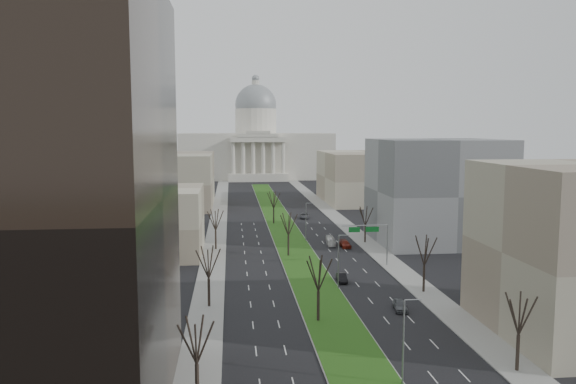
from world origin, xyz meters
TOP-DOWN VIEW (x-y plane):
  - ground at (0.00, 120.00)m, footprint 600.00×600.00m
  - median at (0.00, 118.99)m, footprint 8.00×222.03m
  - sidewalk_left at (-17.50, 95.00)m, footprint 5.00×330.00m
  - sidewalk_right at (17.50, 95.00)m, footprint 5.00×330.00m
  - capitol at (0.00, 269.59)m, footprint 80.00×46.00m
  - building_beige_left at (-33.00, 85.00)m, footprint 26.00×22.00m
  - building_grey_right at (34.00, 92.00)m, footprint 28.00×26.00m
  - building_far_left at (-35.00, 160.00)m, footprint 30.00×40.00m
  - building_far_right at (35.00, 165.00)m, footprint 30.00×40.00m
  - tree_left_near at (-17.20, 18.00)m, footprint 5.10×5.10m
  - tree_left_mid at (-17.20, 48.00)m, footprint 5.40×5.40m
  - tree_left_far at (-17.20, 88.00)m, footprint 5.28×5.28m
  - tree_right_near at (17.20, 22.00)m, footprint 5.16×5.16m
  - tree_right_mid at (17.20, 52.00)m, footprint 5.52×5.52m
  - tree_right_far at (17.20, 92.00)m, footprint 5.04×5.04m
  - tree_median_a at (-2.00, 40.00)m, footprint 5.40×5.40m
  - tree_median_b at (-2.00, 80.00)m, footprint 5.40×5.40m
  - tree_median_c at (-2.00, 120.00)m, footprint 5.40×5.40m
  - streetlamp_median_a at (3.76, 20.00)m, footprint 1.90×0.20m
  - streetlamp_median_b at (3.76, 55.00)m, footprint 1.90×0.20m
  - streetlamp_median_c at (3.76, 95.00)m, footprint 1.90×0.20m
  - mast_arm_signs at (13.49, 70.03)m, footprint 9.12×0.24m
  - car_grey_near at (10.68, 43.55)m, footprint 2.44×4.72m
  - car_black at (5.20, 59.57)m, footprint 1.74×4.48m
  - car_red at (11.55, 87.56)m, footprint 2.16×5.06m
  - car_grey_far at (7.85, 128.97)m, footprint 3.23×5.70m
  - box_van at (8.74, 90.18)m, footprint 2.03×6.75m

SIDE VIEW (x-z plane):
  - ground at x=0.00m, z-range 0.00..0.00m
  - sidewalk_left at x=-17.50m, z-range 0.00..0.15m
  - sidewalk_right at x=17.50m, z-range 0.00..0.15m
  - median at x=0.00m, z-range 0.00..0.20m
  - car_black at x=5.20m, z-range 0.00..1.45m
  - car_red at x=11.55m, z-range 0.00..1.45m
  - car_grey_far at x=7.85m, z-range 0.00..1.50m
  - car_grey_near at x=10.68m, z-range 0.00..1.54m
  - box_van at x=8.74m, z-range 0.00..1.85m
  - streetlamp_median_a at x=3.76m, z-range 0.23..9.39m
  - streetlamp_median_b at x=3.76m, z-range 0.23..9.39m
  - streetlamp_median_c at x=3.76m, z-range 0.23..9.39m
  - mast_arm_signs at x=13.49m, z-range 2.06..10.15m
  - tree_right_far at x=17.20m, z-range 1.99..11.07m
  - tree_left_near at x=-17.20m, z-range 2.02..11.20m
  - tree_right_near at x=17.20m, z-range 2.04..11.33m
  - tree_left_far at x=-17.20m, z-range 2.09..11.59m
  - tree_left_mid at x=-17.20m, z-range 2.14..11.86m
  - tree_median_a at x=-2.00m, z-range 2.14..11.86m
  - tree_median_b at x=-2.00m, z-range 2.14..11.86m
  - tree_median_c at x=-2.00m, z-range 2.14..11.86m
  - building_beige_left at x=-33.00m, z-range 0.00..14.00m
  - tree_right_mid at x=17.20m, z-range 2.19..12.12m
  - building_far_left at x=-35.00m, z-range 0.00..18.00m
  - building_far_right at x=35.00m, z-range 0.00..18.00m
  - building_grey_right at x=34.00m, z-range 0.00..24.00m
  - capitol at x=0.00m, z-range -11.19..43.81m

